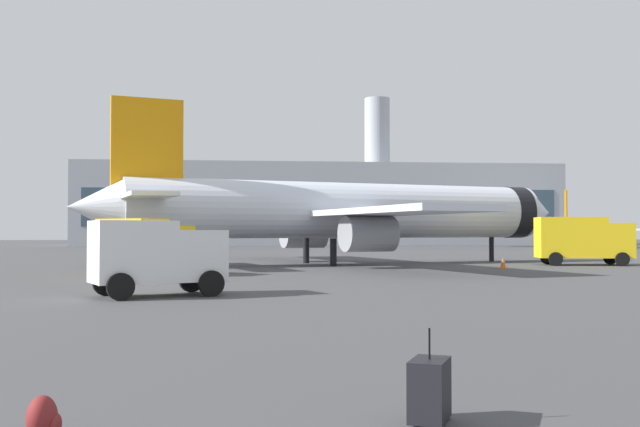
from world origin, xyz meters
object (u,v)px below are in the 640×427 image
safety_cone_mid (503,263)px  airplane_taxiing (569,228)px  airplane_at_gate (343,211)px  rolling_suitcase (430,390)px  traveller_backpack (43,419)px  service_truck (144,244)px  cargo_van (156,254)px  safety_cone_near (101,260)px  fuel_truck (582,239)px

safety_cone_mid → airplane_taxiing: bearing=62.4°
airplane_at_gate → airplane_taxiing: bearing=53.0°
airplane_taxiing → rolling_suitcase: airplane_taxiing is taller
safety_cone_mid → traveller_backpack: safety_cone_mid is taller
service_truck → traveller_backpack: 30.42m
service_truck → cargo_van: size_ratio=1.08×
cargo_van → safety_cone_mid: cargo_van is taller
service_truck → safety_cone_near: bearing=111.8°
airplane_at_gate → service_truck: (-11.80, -11.22, -2.05)m
airplane_at_gate → traveller_backpack: airplane_at_gate is taller
airplane_taxiing → service_truck: bearing=-128.9°
safety_cone_mid → airplane_at_gate: bearing=143.7°
fuel_truck → cargo_van: fuel_truck is taller
airplane_taxiing → rolling_suitcase: (-44.72, -94.84, -2.34)m
fuel_truck → traveller_backpack: 45.40m
airplane_at_gate → cargo_van: (-9.52, -23.98, -2.21)m
fuel_truck → rolling_suitcase: (-19.88, -38.12, -1.38)m
rolling_suitcase → safety_cone_mid: bearing=69.1°
fuel_truck → safety_cone_mid: fuel_truck is taller
traveller_backpack → rolling_suitcase: bearing=4.1°
airplane_taxiing → fuel_truck: airplane_taxiing is taller
service_truck → safety_cone_near: service_truck is taller
service_truck → safety_cone_mid: bearing=12.6°
fuel_truck → safety_cone_mid: bearing=-151.9°
service_truck → fuel_truck: (27.47, 8.22, 0.16)m
rolling_suitcase → airplane_taxiing: bearing=64.8°
airplane_taxiing → safety_cone_near: (-56.62, -54.20, -2.34)m
fuel_truck → cargo_van: bearing=-140.2°
fuel_truck → safety_cone_mid: 7.74m
airplane_at_gate → fuel_truck: bearing=-10.8°
service_truck → fuel_truck: fuel_truck is taller
airplane_at_gate → rolling_suitcase: (-4.21, -41.12, -3.27)m
service_truck → traveller_backpack: size_ratio=10.87×
cargo_van → traveller_backpack: (1.06, -17.45, -1.22)m
service_truck → traveller_backpack: (3.34, -30.20, -1.37)m
airplane_at_gate → safety_cone_near: airplane_at_gate is taller
fuel_truck → rolling_suitcase: fuel_truck is taller
safety_cone_near → traveller_backpack: (7.64, -40.94, -0.16)m
airplane_taxiing → safety_cone_near: airplane_taxiing is taller
airplane_taxiing → traveller_backpack: size_ratio=51.88×
cargo_van → safety_cone_mid: size_ratio=7.20×
service_truck → airplane_taxiing: bearing=51.1°
rolling_suitcase → traveller_backpack: size_ratio=2.29×
airplane_taxiing → cargo_van: airplane_taxiing is taller
service_truck → rolling_suitcase: 30.87m
fuel_truck → airplane_taxiing: bearing=66.3°
airplane_at_gate → service_truck: airplane_at_gate is taller
cargo_van → traveller_backpack: bearing=-86.5°
cargo_van → rolling_suitcase: cargo_van is taller
airplane_at_gate → safety_cone_mid: 11.61m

